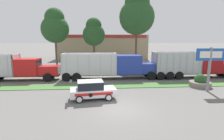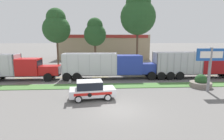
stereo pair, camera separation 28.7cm
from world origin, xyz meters
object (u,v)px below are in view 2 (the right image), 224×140
stone_planter (201,83)px  dump_truck_mid (201,66)px  dump_truck_trail (22,69)px  store_sign_post (210,60)px  dump_truck_lead (121,66)px  rally_car (91,90)px

stone_planter → dump_truck_mid: bearing=60.5°
dump_truck_trail → store_sign_post: 22.70m
dump_truck_lead → dump_truck_mid: size_ratio=1.11×
dump_truck_lead → dump_truck_mid: dump_truck_lead is taller
dump_truck_trail → rally_car: bearing=-40.4°
dump_truck_mid → store_sign_post: 7.56m
dump_truck_mid → rally_car: size_ratio=2.78×
dump_truck_trail → rally_car: (9.72, -8.27, -0.68)m
dump_truck_trail → rally_car: size_ratio=2.65×
rally_car → stone_planter: 12.59m
stone_planter → dump_truck_trail: bearing=167.3°
dump_truck_trail → dump_truck_mid: bearing=0.1°
dump_truck_mid → stone_planter: bearing=-119.5°
dump_truck_mid → dump_truck_trail: bearing=-179.9°
dump_truck_trail → store_sign_post: bearing=-17.2°
dump_truck_lead → dump_truck_trail: size_ratio=1.16×
rally_car → store_sign_post: 12.25m
store_sign_post → dump_truck_trail: bearing=162.8°
dump_truck_lead → rally_car: size_ratio=3.09×
dump_truck_lead → stone_planter: dump_truck_lead is taller
rally_car → stone_planter: size_ratio=1.81×
dump_truck_mid → rally_car: (-14.95, -8.31, -0.77)m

